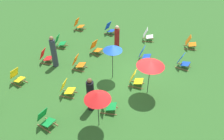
{
  "coord_description": "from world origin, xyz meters",
  "views": [
    {
      "loc": [
        -8.91,
        -2.12,
        7.76
      ],
      "look_at": [
        0.0,
        1.2,
        0.5
      ],
      "focal_mm": 37.09,
      "sensor_mm": 36.0,
      "label": 1
    }
  ],
  "objects_px": {
    "deckchair_9": "(190,43)",
    "deckchair_13": "(136,79)",
    "deckchair_3": "(108,104)",
    "deckchair_10": "(147,35)",
    "deckchair_4": "(46,56)",
    "person_0": "(54,52)",
    "umbrella_1": "(151,63)",
    "deckchair_1": "(45,119)",
    "deckchair_2": "(144,54)",
    "deckchair_6": "(110,29)",
    "deckchair_8": "(96,48)",
    "person_1": "(91,95)",
    "deckchair_5": "(17,77)",
    "umbrella_0": "(113,48)",
    "deckchair_14": "(183,62)",
    "person_2": "(117,39)",
    "deckchair_11": "(67,88)",
    "deckchair_7": "(79,25)",
    "umbrella_2": "(97,96)",
    "deckchair_0": "(78,63)",
    "deckchair_12": "(60,42)"
  },
  "relations": [
    {
      "from": "deckchair_13",
      "to": "umbrella_1",
      "type": "height_order",
      "value": "umbrella_1"
    },
    {
      "from": "deckchair_10",
      "to": "deckchair_14",
      "type": "relative_size",
      "value": 1.01
    },
    {
      "from": "deckchair_12",
      "to": "person_0",
      "type": "relative_size",
      "value": 0.45
    },
    {
      "from": "deckchair_3",
      "to": "deckchair_6",
      "type": "xyz_separation_m",
      "value": [
        6.76,
        2.5,
        0.0
      ]
    },
    {
      "from": "deckchair_7",
      "to": "deckchair_13",
      "type": "relative_size",
      "value": 1.0
    },
    {
      "from": "deckchair_9",
      "to": "person_2",
      "type": "height_order",
      "value": "person_2"
    },
    {
      "from": "deckchair_2",
      "to": "deckchair_14",
      "type": "height_order",
      "value": "same"
    },
    {
      "from": "deckchair_9",
      "to": "umbrella_1",
      "type": "bearing_deg",
      "value": 154.8
    },
    {
      "from": "deckchair_0",
      "to": "deckchair_1",
      "type": "relative_size",
      "value": 0.98
    },
    {
      "from": "person_1",
      "to": "deckchair_10",
      "type": "bearing_deg",
      "value": 26.99
    },
    {
      "from": "deckchair_9",
      "to": "person_1",
      "type": "height_order",
      "value": "person_1"
    },
    {
      "from": "deckchair_2",
      "to": "umbrella_2",
      "type": "xyz_separation_m",
      "value": [
        -5.36,
        0.58,
        1.29
      ]
    },
    {
      "from": "deckchair_8",
      "to": "umbrella_2",
      "type": "xyz_separation_m",
      "value": [
        -5.03,
        -2.33,
        1.29
      ]
    },
    {
      "from": "deckchair_11",
      "to": "deckchair_8",
      "type": "bearing_deg",
      "value": -2.44
    },
    {
      "from": "deckchair_3",
      "to": "umbrella_0",
      "type": "xyz_separation_m",
      "value": [
        2.29,
        0.63,
        1.45
      ]
    },
    {
      "from": "deckchair_3",
      "to": "deckchair_10",
      "type": "relative_size",
      "value": 0.99
    },
    {
      "from": "deckchair_13",
      "to": "person_0",
      "type": "bearing_deg",
      "value": 85.05
    },
    {
      "from": "deckchair_1",
      "to": "deckchair_13",
      "type": "distance_m",
      "value": 4.71
    },
    {
      "from": "umbrella_2",
      "to": "deckchair_0",
      "type": "bearing_deg",
      "value": 38.7
    },
    {
      "from": "deckchair_6",
      "to": "deckchair_11",
      "type": "distance_m",
      "value": 6.47
    },
    {
      "from": "deckchair_7",
      "to": "person_0",
      "type": "relative_size",
      "value": 0.45
    },
    {
      "from": "deckchair_10",
      "to": "deckchair_0",
      "type": "bearing_deg",
      "value": 133.71
    },
    {
      "from": "person_2",
      "to": "deckchair_6",
      "type": "bearing_deg",
      "value": 118.48
    },
    {
      "from": "deckchair_6",
      "to": "deckchair_12",
      "type": "relative_size",
      "value": 1.03
    },
    {
      "from": "deckchair_2",
      "to": "deckchair_6",
      "type": "distance_m",
      "value": 3.79
    },
    {
      "from": "deckchair_2",
      "to": "deckchair_9",
      "type": "xyz_separation_m",
      "value": [
        2.29,
        -2.37,
        0.0
      ]
    },
    {
      "from": "deckchair_5",
      "to": "deckchair_14",
      "type": "bearing_deg",
      "value": -49.91
    },
    {
      "from": "deckchair_2",
      "to": "deckchair_12",
      "type": "distance_m",
      "value": 5.35
    },
    {
      "from": "deckchair_5",
      "to": "deckchair_13",
      "type": "distance_m",
      "value": 6.02
    },
    {
      "from": "person_0",
      "to": "deckchair_7",
      "type": "bearing_deg",
      "value": -98.99
    },
    {
      "from": "deckchair_8",
      "to": "person_1",
      "type": "xyz_separation_m",
      "value": [
        -4.27,
        -1.65,
        0.44
      ]
    },
    {
      "from": "deckchair_3",
      "to": "person_0",
      "type": "relative_size",
      "value": 0.45
    },
    {
      "from": "deckchair_7",
      "to": "deckchair_8",
      "type": "xyz_separation_m",
      "value": [
        -2.42,
        -2.39,
        0.0
      ]
    },
    {
      "from": "deckchair_5",
      "to": "deckchair_8",
      "type": "xyz_separation_m",
      "value": [
        3.95,
        -2.64,
        0.0
      ]
    },
    {
      "from": "umbrella_1",
      "to": "person_0",
      "type": "distance_m",
      "value": 5.47
    },
    {
      "from": "deckchair_2",
      "to": "deckchair_14",
      "type": "bearing_deg",
      "value": -91.0
    },
    {
      "from": "deckchair_3",
      "to": "deckchair_13",
      "type": "bearing_deg",
      "value": -28.63
    },
    {
      "from": "deckchair_9",
      "to": "deckchair_13",
      "type": "distance_m",
      "value": 5.13
    },
    {
      "from": "deckchair_1",
      "to": "deckchair_12",
      "type": "relative_size",
      "value": 1.02
    },
    {
      "from": "deckchair_14",
      "to": "umbrella_1",
      "type": "xyz_separation_m",
      "value": [
        -2.76,
        1.33,
        1.4
      ]
    },
    {
      "from": "deckchair_5",
      "to": "person_2",
      "type": "relative_size",
      "value": 0.5
    },
    {
      "from": "deckchair_1",
      "to": "umbrella_0",
      "type": "height_order",
      "value": "umbrella_0"
    },
    {
      "from": "deckchair_4",
      "to": "person_0",
      "type": "bearing_deg",
      "value": -108.67
    },
    {
      "from": "deckchair_6",
      "to": "umbrella_1",
      "type": "distance_m",
      "value": 6.48
    },
    {
      "from": "umbrella_0",
      "to": "person_2",
      "type": "relative_size",
      "value": 1.17
    },
    {
      "from": "deckchair_1",
      "to": "deckchair_7",
      "type": "xyz_separation_m",
      "value": [
        8.23,
        2.67,
        0.0
      ]
    },
    {
      "from": "deckchair_1",
      "to": "deckchair_12",
      "type": "distance_m",
      "value": 6.28
    },
    {
      "from": "deckchair_1",
      "to": "deckchair_10",
      "type": "height_order",
      "value": "same"
    },
    {
      "from": "deckchair_10",
      "to": "umbrella_1",
      "type": "height_order",
      "value": "umbrella_1"
    },
    {
      "from": "deckchair_5",
      "to": "person_1",
      "type": "bearing_deg",
      "value": -83.47
    }
  ]
}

